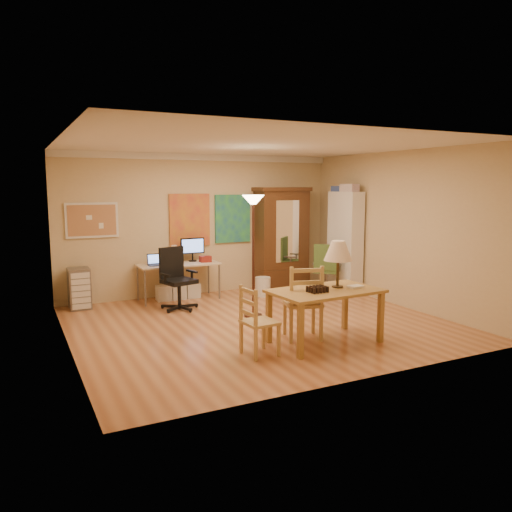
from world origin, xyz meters
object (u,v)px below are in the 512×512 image
computer_desk (180,277)px  office_chair_black (178,293)px  office_chair_green (326,280)px  armoire (282,245)px  bookshelf (345,243)px  dining_table (330,279)px

computer_desk → office_chair_black: bearing=-109.8°
office_chair_green → armoire: bearing=118.6°
armoire → bookshelf: (0.91, -0.94, 0.09)m
dining_table → office_chair_green: dining_table is taller
armoire → office_chair_green: bearing=-61.4°
bookshelf → armoire: bearing=134.1°
dining_table → office_chair_green: (1.68, 2.53, -0.60)m
office_chair_black → bookshelf: 3.46m
dining_table → bookshelf: bearing=50.2°
computer_desk → bookshelf: bookshelf is taller
dining_table → office_chair_black: bearing=116.2°
dining_table → bookshelf: size_ratio=0.76×
office_chair_green → bookshelf: 0.83m
dining_table → computer_desk: bearing=107.1°
bookshelf → office_chair_green: bearing=177.2°
office_chair_green → armoire: (-0.50, 0.92, 0.64)m
computer_desk → dining_table: bearing=-72.9°
armoire → office_chair_black: bearing=-161.8°
office_chair_black → office_chair_green: bearing=-1.9°
armoire → bookshelf: size_ratio=1.04×
computer_desk → office_chair_black: size_ratio=1.40×
dining_table → armoire: armoire is taller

